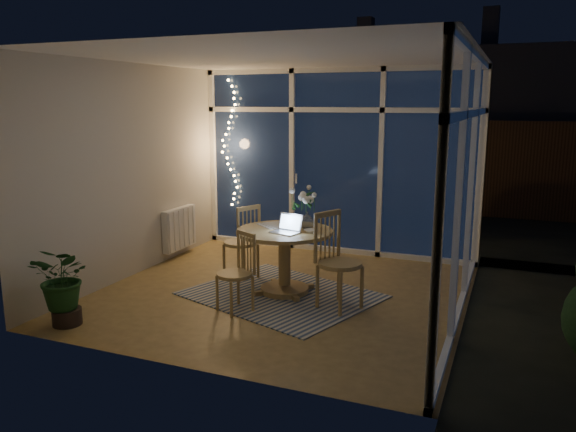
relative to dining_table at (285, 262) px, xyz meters
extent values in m
plane|color=olive|center=(-0.03, -0.02, -0.37)|extent=(4.00, 4.00, 0.00)
plane|color=silver|center=(-0.03, -0.02, 2.23)|extent=(4.00, 4.00, 0.00)
cube|color=beige|center=(-0.03, 1.98, 0.93)|extent=(4.00, 0.04, 2.60)
cube|color=beige|center=(-0.03, -2.02, 0.93)|extent=(4.00, 0.04, 2.60)
cube|color=beige|center=(-2.03, -0.02, 0.93)|extent=(0.04, 4.00, 2.60)
cube|color=beige|center=(1.97, -0.02, 0.93)|extent=(0.04, 4.00, 2.60)
cube|color=white|center=(-0.03, 1.94, 0.93)|extent=(4.00, 0.10, 2.60)
cube|color=white|center=(1.93, -0.02, 0.93)|extent=(0.10, 4.00, 2.60)
cube|color=white|center=(-1.97, 0.88, 0.03)|extent=(0.10, 0.70, 0.58)
cube|color=black|center=(0.47, 4.98, -0.43)|extent=(12.00, 6.00, 0.10)
cube|color=#352313|center=(-0.03, 5.48, 0.53)|extent=(11.00, 0.08, 1.80)
cube|color=#303239|center=(0.27, 8.48, 1.83)|extent=(7.00, 3.00, 2.20)
sphere|color=black|center=(-0.83, 3.38, 0.08)|extent=(0.90, 0.90, 0.90)
cube|color=beige|center=(0.00, -0.10, -0.36)|extent=(2.34, 2.10, 0.01)
cylinder|color=#A8854C|center=(0.00, 0.00, 0.00)|extent=(1.37, 1.37, 0.73)
cube|color=#A8854C|center=(-0.71, 0.31, 0.10)|extent=(0.58, 0.58, 0.94)
cube|color=#A8854C|center=(0.73, -0.25, 0.15)|extent=(0.64, 0.64, 1.03)
cube|color=#A8854C|center=(-0.25, -0.73, 0.05)|extent=(0.53, 0.53, 0.84)
imported|color=silver|center=(0.20, 0.18, 0.47)|extent=(0.26, 0.26, 0.21)
imported|color=silver|center=(0.32, -0.01, 0.39)|extent=(0.19, 0.19, 0.04)
cube|color=silver|center=(-0.17, 0.17, 0.37)|extent=(0.44, 0.44, 0.01)
cube|color=black|center=(-0.02, -0.09, 0.37)|extent=(0.12, 0.10, 0.01)
imported|color=#174019|center=(-1.61, -1.67, 0.01)|extent=(0.57, 0.50, 0.76)
camera|label=1|loc=(2.34, -5.63, 1.76)|focal=35.00mm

